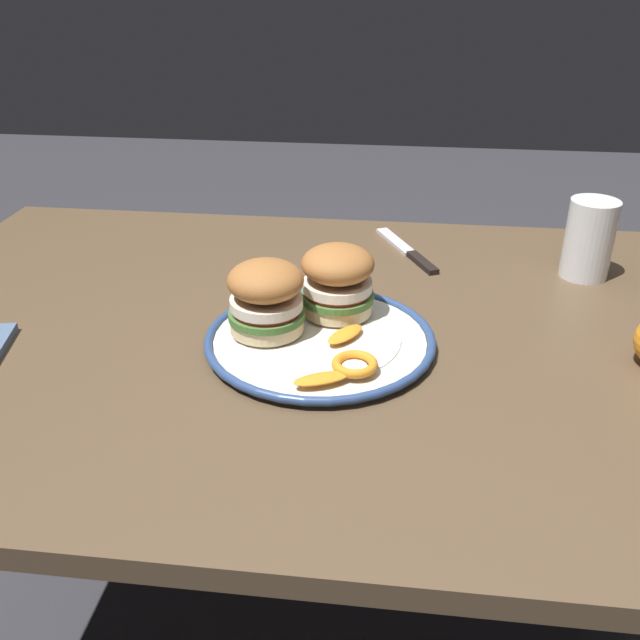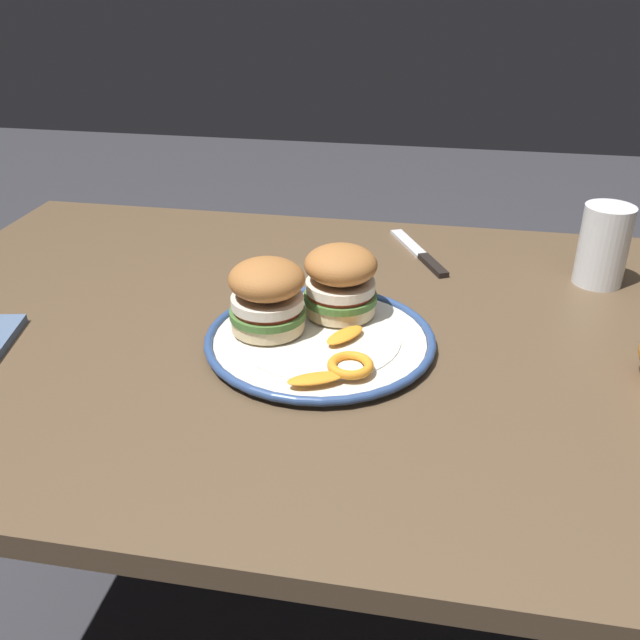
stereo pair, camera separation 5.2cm
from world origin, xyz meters
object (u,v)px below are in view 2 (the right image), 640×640
object	(u,v)px
sandwich_half_left	(267,295)
sandwich_half_right	(341,280)
dinner_plate	(320,340)
table_knife	(422,256)
drinking_glass	(602,251)
dining_table	(333,381)

from	to	relation	value
sandwich_half_left	sandwich_half_right	world-z (taller)	same
dinner_plate	table_knife	size ratio (longest dim) A/B	1.54
dinner_plate	sandwich_half_left	bearing A→B (deg)	175.45
sandwich_half_left	drinking_glass	size ratio (longest dim) A/B	1.11
dining_table	sandwich_half_left	xyz separation A→B (m)	(-0.08, -0.05, 0.16)
drinking_glass	sandwich_half_right	bearing A→B (deg)	-151.53
dining_table	dinner_plate	size ratio (longest dim) A/B	4.42
drinking_glass	table_knife	xyz separation A→B (m)	(-0.29, 0.06, -0.05)
sandwich_half_left	drinking_glass	world-z (taller)	drinking_glass
dinner_plate	sandwich_half_left	world-z (taller)	sandwich_half_left
dinner_plate	sandwich_half_right	xyz separation A→B (m)	(0.02, 0.07, 0.06)
drinking_glass	sandwich_half_left	bearing A→B (deg)	-149.93
dining_table	drinking_glass	bearing A→B (deg)	30.11
dining_table	drinking_glass	distance (m)	0.48
dinner_plate	sandwich_half_right	world-z (taller)	sandwich_half_right
dinner_plate	sandwich_half_left	xyz separation A→B (m)	(-0.07, 0.01, 0.06)
dinner_plate	drinking_glass	bearing A→B (deg)	34.95
sandwich_half_left	drinking_glass	xyz separation A→B (m)	(0.48, 0.28, -0.01)
dinner_plate	dining_table	bearing A→B (deg)	80.27
dinner_plate	sandwich_half_right	bearing A→B (deg)	77.32
sandwich_half_right	table_knife	xyz separation A→B (m)	(0.10, 0.27, -0.07)
dinner_plate	sandwich_half_right	distance (m)	0.10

